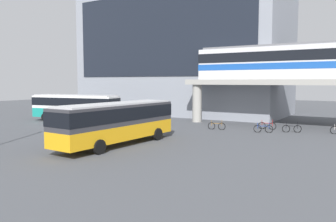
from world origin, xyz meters
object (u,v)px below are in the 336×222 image
(station_building, at_px, (182,46))
(bus_secondary, at_px, (75,105))
(bicycle_red, at_px, (267,126))
(bicycle_black, at_px, (292,129))
(train, at_px, (308,61))
(bicycle_blue, at_px, (263,129))
(pedestrian_walking_across, at_px, (52,127))
(bicycle_brown, at_px, (217,126))
(bus_main, at_px, (117,119))

(station_building, bearing_deg, bus_secondary, -106.23)
(bicycle_red, relative_size, bicycle_black, 1.08)
(train, xyz_separation_m, bicycle_red, (-2.92, -4.71, -6.67))
(station_building, height_order, bicycle_blue, station_building)
(station_building, height_order, bicycle_red, station_building)
(bus_secondary, height_order, bicycle_red, bus_secondary)
(bicycle_blue, xyz_separation_m, pedestrian_walking_across, (-15.82, -11.48, 0.39))
(bicycle_red, relative_size, pedestrian_walking_across, 1.11)
(bicycle_red, xyz_separation_m, bicycle_brown, (-4.25, -2.92, 0.00))
(bicycle_black, bearing_deg, bus_main, -125.77)
(bus_secondary, bearing_deg, bicycle_black, 10.92)
(station_building, bearing_deg, pedestrian_walking_across, -87.84)
(bus_main, relative_size, pedestrian_walking_across, 6.90)
(bicycle_black, xyz_separation_m, pedestrian_walking_across, (-18.09, -13.03, 0.39))
(bicycle_red, height_order, pedestrian_walking_across, pedestrian_walking_across)
(bus_main, bearing_deg, train, 62.15)
(train, bearing_deg, pedestrian_walking_across, -134.66)
(station_building, xyz_separation_m, bus_secondary, (-5.03, -17.29, -8.26))
(bus_main, bearing_deg, bicycle_blue, 57.98)
(bus_main, relative_size, bicycle_blue, 6.49)
(train, relative_size, bicycle_brown, 14.01)
(bicycle_red, relative_size, bicycle_blue, 1.04)
(bus_secondary, bearing_deg, bus_main, -32.60)
(bus_secondary, xyz_separation_m, bicycle_brown, (17.25, 2.64, -1.63))
(bus_main, relative_size, bicycle_brown, 6.30)
(bicycle_blue, distance_m, bicycle_black, 2.75)
(train, bearing_deg, bus_secondary, -157.19)
(pedestrian_walking_across, bearing_deg, bus_secondary, 125.62)
(station_building, xyz_separation_m, bicycle_brown, (12.22, -14.65, -9.89))
(station_building, height_order, bicycle_brown, station_building)
(station_building, bearing_deg, train, -19.91)
(train, xyz_separation_m, bus_secondary, (-24.43, -10.27, -5.04))
(station_building, distance_m, pedestrian_walking_across, 27.39)
(bicycle_red, xyz_separation_m, bicycle_blue, (0.32, -2.46, 0.00))
(train, bearing_deg, bicycle_blue, -109.96)
(bicycle_blue, height_order, bicycle_black, same)
(bicycle_brown, distance_m, bicycle_blue, 4.59)
(train, xyz_separation_m, bicycle_brown, (-7.17, -7.63, -6.67))
(train, bearing_deg, bicycle_brown, -133.22)
(bicycle_blue, relative_size, pedestrian_walking_across, 1.06)
(train, height_order, bicycle_black, train)
(bus_main, xyz_separation_m, bicycle_blue, (7.62, 12.18, -1.63))
(bicycle_brown, distance_m, bicycle_black, 7.13)
(bus_main, distance_m, bicycle_black, 17.00)
(bicycle_black, bearing_deg, bicycle_red, 160.59)
(station_building, relative_size, bicycle_blue, 18.00)
(bicycle_black, height_order, pedestrian_walking_across, pedestrian_walking_across)
(station_building, bearing_deg, bicycle_red, -35.46)
(bus_secondary, height_order, bicycle_brown, bus_secondary)
(bicycle_brown, bearing_deg, train, 46.78)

